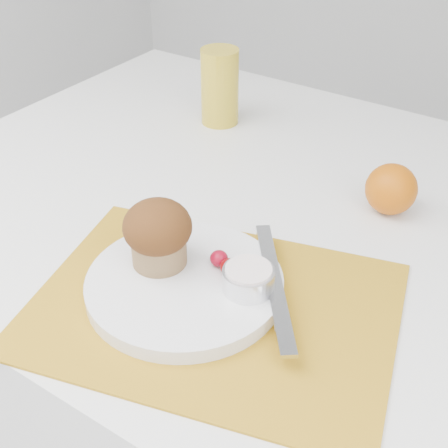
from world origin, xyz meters
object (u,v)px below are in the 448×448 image
Objects in this scene: plate at (185,285)px; orange at (391,189)px; table at (296,404)px; juice_glass at (220,87)px; muffin at (158,233)px.

plate is 3.23× the size of orange.
plate is at bearing -104.78° from table.
juice_glass is (-0.27, 0.18, 0.44)m from table.
muffin is at bearing -115.76° from table.
orange is (0.13, 0.29, 0.02)m from plate.
table is at bearing 75.22° from plate.
muffin reaches higher than table.
plate is at bearing -60.93° from juice_glass.
plate is 0.32m from orange.
juice_glass is (-0.22, 0.39, 0.05)m from plate.
table is 0.42m from orange.
muffin reaches higher than plate.
table is 0.55m from juice_glass.
muffin is (0.18, -0.38, -0.00)m from juice_glass.
orange reaches higher than plate.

